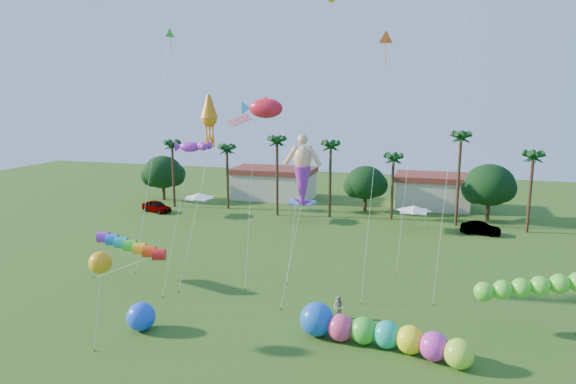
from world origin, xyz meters
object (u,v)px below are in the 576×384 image
(car_b, at_px, (480,228))
(spectator_b, at_px, (339,307))
(car_a, at_px, (157,206))
(blue_ball, at_px, (141,317))
(caterpillar_inflatable, at_px, (376,333))

(car_b, distance_m, spectator_b, 29.57)
(car_b, bearing_deg, car_a, 99.20)
(car_a, distance_m, blue_ball, 37.32)
(car_b, distance_m, caterpillar_inflatable, 31.94)
(car_b, xyz_separation_m, blue_ball, (-24.27, -32.85, 0.26))
(car_a, height_order, blue_ball, blue_ball)
(spectator_b, distance_m, blue_ball, 13.90)
(car_b, height_order, caterpillar_inflatable, caterpillar_inflatable)
(car_a, relative_size, caterpillar_inflatable, 0.41)
(car_a, relative_size, car_b, 1.05)
(car_a, xyz_separation_m, caterpillar_inflatable, (33.83, -30.61, 0.17))
(car_a, height_order, caterpillar_inflatable, caterpillar_inflatable)
(car_b, bearing_deg, caterpillar_inflatable, 173.57)
(car_b, height_order, blue_ball, blue_ball)
(car_b, relative_size, spectator_b, 2.58)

